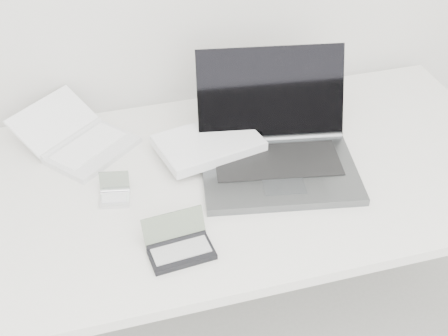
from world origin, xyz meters
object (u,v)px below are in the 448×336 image
object	(u,v)px
laptop_large	(258,147)
netbook_open_white	(81,142)
desk	(231,188)
palmtop_charcoal	(179,247)

from	to	relation	value
laptop_large	netbook_open_white	size ratio (longest dim) A/B	1.48
desk	netbook_open_white	xyz separation A→B (m)	(-0.37, 0.23, 0.07)
netbook_open_white	laptop_large	bearing A→B (deg)	-62.19
laptop_large	netbook_open_white	bearing A→B (deg)	167.64
laptop_large	palmtop_charcoal	xyz separation A→B (m)	(-0.28, -0.28, -0.03)
desk	palmtop_charcoal	xyz separation A→B (m)	(-0.19, -0.24, 0.06)
palmtop_charcoal	laptop_large	bearing A→B (deg)	39.76
desk	netbook_open_white	distance (m)	0.45
laptop_large	palmtop_charcoal	distance (m)	0.40
desk	palmtop_charcoal	size ratio (longest dim) A/B	10.17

